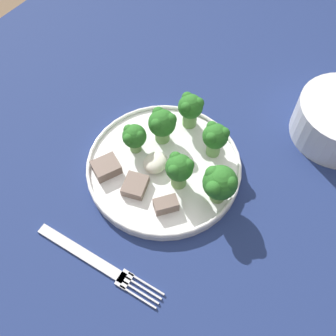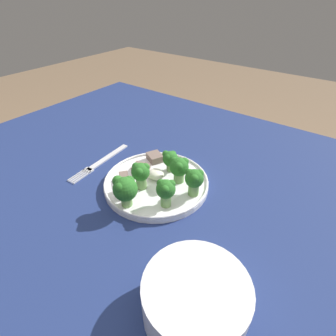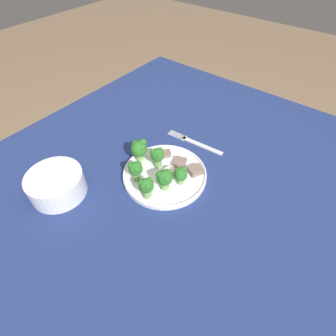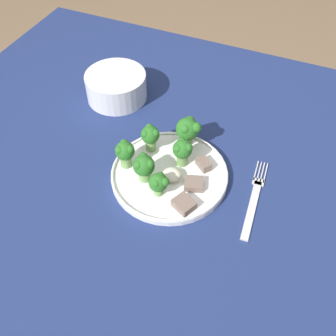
% 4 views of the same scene
% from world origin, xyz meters
% --- Properties ---
extents(ground_plane, '(8.00, 8.00, 0.00)m').
position_xyz_m(ground_plane, '(0.00, 0.00, 0.00)').
color(ground_plane, '#7F664C').
extents(table, '(1.27, 1.04, 0.75)m').
position_xyz_m(table, '(0.00, 0.00, 0.66)').
color(table, navy).
rests_on(table, ground_plane).
extents(dinner_plate, '(0.24, 0.24, 0.02)m').
position_xyz_m(dinner_plate, '(0.00, -0.02, 0.76)').
color(dinner_plate, white).
rests_on(dinner_plate, table).
extents(fork, '(0.03, 0.20, 0.00)m').
position_xyz_m(fork, '(0.18, -0.00, 0.76)').
color(fork, silver).
rests_on(fork, table).
extents(cream_bowl, '(0.15, 0.15, 0.07)m').
position_xyz_m(cream_bowl, '(-0.23, 0.18, 0.79)').
color(cream_bowl, silver).
rests_on(cream_bowl, table).
extents(broccoli_floret_near_rim_left, '(0.04, 0.04, 0.06)m').
position_xyz_m(broccoli_floret_near_rim_left, '(-0.09, -0.03, 0.81)').
color(broccoli_floret_near_rim_left, '#709E56').
rests_on(broccoli_floret_near_rim_left, dinner_plate).
extents(broccoli_floret_center_left, '(0.04, 0.04, 0.06)m').
position_xyz_m(broccoli_floret_center_left, '(0.01, 0.02, 0.81)').
color(broccoli_floret_center_left, '#709E56').
rests_on(broccoli_floret_center_left, dinner_plate).
extents(broccoli_floret_back_left, '(0.05, 0.05, 0.07)m').
position_xyz_m(broccoli_floret_back_left, '(0.00, 0.08, 0.81)').
color(broccoli_floret_back_left, '#709E56').
rests_on(broccoli_floret_back_left, dinner_plate).
extents(broccoli_floret_front_left, '(0.04, 0.04, 0.06)m').
position_xyz_m(broccoli_floret_front_left, '(-0.04, -0.05, 0.81)').
color(broccoli_floret_front_left, '#709E56').
rests_on(broccoli_floret_front_left, dinner_plate).
extents(broccoli_floret_center_back, '(0.04, 0.04, 0.06)m').
position_xyz_m(broccoli_floret_center_back, '(-0.07, 0.03, 0.81)').
color(broccoli_floret_center_back, '#709E56').
rests_on(broccoli_floret_center_back, dinner_plate).
extents(broccoli_floret_mid_cluster, '(0.04, 0.04, 0.05)m').
position_xyz_m(broccoli_floret_mid_cluster, '(0.00, -0.07, 0.80)').
color(broccoli_floret_mid_cluster, '#709E56').
rests_on(broccoli_floret_mid_cluster, dinner_plate).
extents(meat_slice_front_slice, '(0.05, 0.04, 0.01)m').
position_xyz_m(meat_slice_front_slice, '(0.06, -0.03, 0.77)').
color(meat_slice_front_slice, '#756056').
rests_on(meat_slice_front_slice, dinner_plate).
extents(meat_slice_middle_slice, '(0.04, 0.04, 0.02)m').
position_xyz_m(meat_slice_middle_slice, '(0.06, 0.03, 0.78)').
color(meat_slice_middle_slice, '#756056').
rests_on(meat_slice_middle_slice, dinner_plate).
extents(meat_slice_rear_slice, '(0.05, 0.05, 0.02)m').
position_xyz_m(meat_slice_rear_slice, '(0.06, -0.08, 0.78)').
color(meat_slice_rear_slice, '#756056').
rests_on(meat_slice_rear_slice, dinner_plate).
extents(sauce_dollop, '(0.04, 0.04, 0.02)m').
position_xyz_m(sauce_dollop, '(0.01, -0.03, 0.78)').
color(sauce_dollop, silver).
rests_on(sauce_dollop, dinner_plate).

